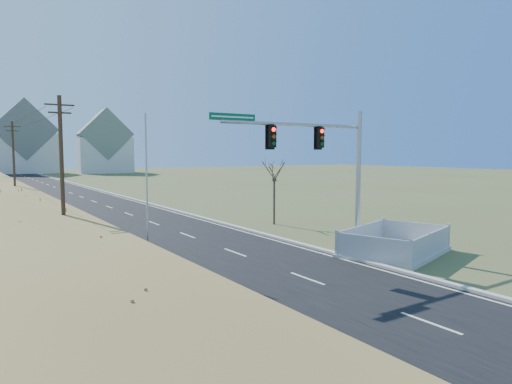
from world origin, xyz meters
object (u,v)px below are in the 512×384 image
fence_enclosure (395,249)px  open_sign (378,248)px  bare_tree (274,169)px  flagpole (147,202)px  traffic_signal_mast (333,166)px

fence_enclosure → open_sign: fence_enclosure is taller
fence_enclosure → bare_tree: 12.27m
open_sign → flagpole: bearing=155.2°
open_sign → flagpole: (-10.71, 5.43, 2.60)m
fence_enclosure → flagpole: size_ratio=0.95×
fence_enclosure → open_sign: size_ratio=11.93×
traffic_signal_mast → flagpole: (-8.90, 3.83, -1.73)m
open_sign → bare_tree: (1.06, 11.01, 3.81)m
flagpole → open_sign: bearing=-26.9°
traffic_signal_mast → bare_tree: size_ratio=1.88×
fence_enclosure → flagpole: flagpole is taller
traffic_signal_mast → bare_tree: traffic_signal_mast is taller
traffic_signal_mast → fence_enclosure: 5.46m
bare_tree → open_sign: bearing=-95.5°
open_sign → bare_tree: bare_tree is taller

